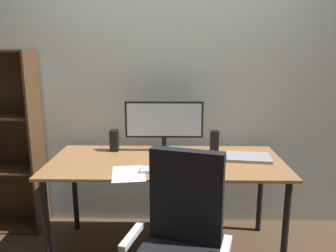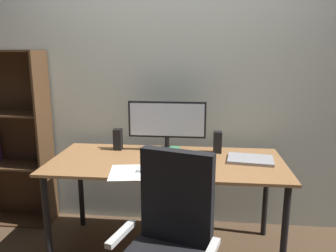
{
  "view_description": "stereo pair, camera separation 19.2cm",
  "coord_description": "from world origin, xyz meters",
  "px_view_note": "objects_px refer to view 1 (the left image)",
  "views": [
    {
      "loc": [
        0.05,
        -2.3,
        1.51
      ],
      "look_at": [
        0.01,
        -0.03,
        1.0
      ],
      "focal_mm": 35.34,
      "sensor_mm": 36.0,
      "label": 1
    },
    {
      "loc": [
        0.24,
        -2.28,
        1.51
      ],
      "look_at": [
        0.01,
        -0.03,
        1.0
      ],
      "focal_mm": 35.34,
      "sensor_mm": 36.0,
      "label": 2
    }
  ],
  "objects_px": {
    "speaker_left": "(114,141)",
    "speaker_right": "(214,141)",
    "keyboard": "(162,170)",
    "desk": "(166,170)",
    "mouse": "(196,169)",
    "laptop": "(248,157)",
    "monitor": "(164,122)",
    "coffee_mug": "(174,153)"
  },
  "relations": [
    {
      "from": "keyboard",
      "to": "mouse",
      "type": "relative_size",
      "value": 3.02
    },
    {
      "from": "monitor",
      "to": "laptop",
      "type": "relative_size",
      "value": 1.91
    },
    {
      "from": "laptop",
      "to": "speaker_left",
      "type": "distance_m",
      "value": 1.04
    },
    {
      "from": "monitor",
      "to": "laptop",
      "type": "height_order",
      "value": "monitor"
    },
    {
      "from": "desk",
      "to": "speaker_right",
      "type": "xyz_separation_m",
      "value": [
        0.38,
        0.23,
        0.16
      ]
    },
    {
      "from": "desk",
      "to": "coffee_mug",
      "type": "distance_m",
      "value": 0.14
    },
    {
      "from": "desk",
      "to": "laptop",
      "type": "xyz_separation_m",
      "value": [
        0.61,
        0.05,
        0.09
      ]
    },
    {
      "from": "mouse",
      "to": "coffee_mug",
      "type": "relative_size",
      "value": 0.97
    },
    {
      "from": "monitor",
      "to": "speaker_left",
      "type": "xyz_separation_m",
      "value": [
        -0.4,
        -0.01,
        -0.15
      ]
    },
    {
      "from": "monitor",
      "to": "coffee_mug",
      "type": "distance_m",
      "value": 0.29
    },
    {
      "from": "monitor",
      "to": "mouse",
      "type": "xyz_separation_m",
      "value": [
        0.22,
        -0.46,
        -0.22
      ]
    },
    {
      "from": "keyboard",
      "to": "speaker_left",
      "type": "height_order",
      "value": "speaker_left"
    },
    {
      "from": "monitor",
      "to": "laptop",
      "type": "bearing_deg",
      "value": -16.81
    },
    {
      "from": "speaker_left",
      "to": "speaker_right",
      "type": "height_order",
      "value": "same"
    },
    {
      "from": "desk",
      "to": "keyboard",
      "type": "height_order",
      "value": "keyboard"
    },
    {
      "from": "desk",
      "to": "keyboard",
      "type": "relative_size",
      "value": 5.85
    },
    {
      "from": "desk",
      "to": "mouse",
      "type": "relative_size",
      "value": 17.68
    },
    {
      "from": "monitor",
      "to": "coffee_mug",
      "type": "bearing_deg",
      "value": -68.14
    },
    {
      "from": "monitor",
      "to": "speaker_left",
      "type": "bearing_deg",
      "value": -178.86
    },
    {
      "from": "keyboard",
      "to": "speaker_right",
      "type": "xyz_separation_m",
      "value": [
        0.4,
        0.45,
        0.08
      ]
    },
    {
      "from": "desk",
      "to": "speaker_left",
      "type": "distance_m",
      "value": 0.5
    },
    {
      "from": "monitor",
      "to": "mouse",
      "type": "relative_size",
      "value": 6.36
    },
    {
      "from": "laptop",
      "to": "speaker_right",
      "type": "relative_size",
      "value": 1.88
    },
    {
      "from": "mouse",
      "to": "speaker_right",
      "type": "bearing_deg",
      "value": 74.28
    },
    {
      "from": "monitor",
      "to": "laptop",
      "type": "distance_m",
      "value": 0.69
    },
    {
      "from": "keyboard",
      "to": "coffee_mug",
      "type": "bearing_deg",
      "value": 72.14
    },
    {
      "from": "mouse",
      "to": "laptop",
      "type": "bearing_deg",
      "value": 39.35
    },
    {
      "from": "speaker_left",
      "to": "monitor",
      "type": "bearing_deg",
      "value": 1.14
    },
    {
      "from": "desk",
      "to": "speaker_left",
      "type": "bearing_deg",
      "value": 151.31
    },
    {
      "from": "keyboard",
      "to": "desk",
      "type": "bearing_deg",
      "value": 83.44
    },
    {
      "from": "monitor",
      "to": "laptop",
      "type": "xyz_separation_m",
      "value": [
        0.63,
        -0.19,
        -0.22
      ]
    },
    {
      "from": "speaker_left",
      "to": "speaker_right",
      "type": "distance_m",
      "value": 0.79
    },
    {
      "from": "mouse",
      "to": "laptop",
      "type": "height_order",
      "value": "mouse"
    },
    {
      "from": "monitor",
      "to": "speaker_right",
      "type": "relative_size",
      "value": 3.59
    },
    {
      "from": "coffee_mug",
      "to": "speaker_right",
      "type": "distance_m",
      "value": 0.37
    },
    {
      "from": "keyboard",
      "to": "laptop",
      "type": "distance_m",
      "value": 0.69
    },
    {
      "from": "keyboard",
      "to": "laptop",
      "type": "bearing_deg",
      "value": 22.83
    },
    {
      "from": "desk",
      "to": "coffee_mug",
      "type": "xyz_separation_m",
      "value": [
        0.06,
        0.04,
        0.12
      ]
    },
    {
      "from": "desk",
      "to": "mouse",
      "type": "xyz_separation_m",
      "value": [
        0.2,
        -0.23,
        0.09
      ]
    },
    {
      "from": "mouse",
      "to": "speaker_left",
      "type": "distance_m",
      "value": 0.77
    },
    {
      "from": "desk",
      "to": "laptop",
      "type": "relative_size",
      "value": 5.31
    },
    {
      "from": "desk",
      "to": "speaker_right",
      "type": "distance_m",
      "value": 0.47
    }
  ]
}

